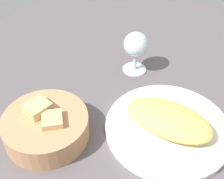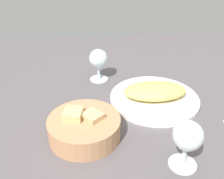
{
  "view_description": "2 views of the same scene",
  "coord_description": "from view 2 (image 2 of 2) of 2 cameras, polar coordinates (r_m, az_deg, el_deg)",
  "views": [
    {
      "loc": [
        -14.34,
        38.62,
        51.61
      ],
      "look_at": [
        15.15,
        -7.32,
        3.27
      ],
      "focal_mm": 48.15,
      "sensor_mm": 36.0,
      "label": 1
    },
    {
      "loc": [
        17.18,
        60.76,
        43.49
      ],
      "look_at": [
        12.78,
        -4.06,
        5.44
      ],
      "focal_mm": 40.36,
      "sensor_mm": 36.0,
      "label": 2
    }
  ],
  "objects": [
    {
      "name": "wine_glass_near",
      "position": [
        0.89,
        -3.09,
        6.62
      ],
      "size": [
        6.59,
        6.59,
        11.67
      ],
      "color": "silver",
      "rests_on": "ground_plane"
    },
    {
      "name": "plate",
      "position": [
        0.81,
        9.51,
        -2.03
      ],
      "size": [
        27.89,
        27.89,
        1.4
      ],
      "primitive_type": "cylinder",
      "color": "white",
      "rests_on": "ground_plane"
    },
    {
      "name": "bread_basket",
      "position": [
        0.65,
        -6.31,
        -8.42
      ],
      "size": [
        18.41,
        18.41,
        7.57
      ],
      "color": "tan",
      "rests_on": "ground_plane"
    },
    {
      "name": "wine_glass_far",
      "position": [
        0.56,
        16.72,
        -10.51
      ],
      "size": [
        6.56,
        6.56,
        11.86
      ],
      "color": "silver",
      "rests_on": "ground_plane"
    },
    {
      "name": "lettuce_garnish",
      "position": [
        0.82,
        5.54,
        -0.28
      ],
      "size": [
        4.45,
        4.45,
        1.46
      ],
      "primitive_type": "cone",
      "color": "#448B2B",
      "rests_on": "plate"
    },
    {
      "name": "omelette",
      "position": [
        0.79,
        9.68,
        -0.31
      ],
      "size": [
        19.94,
        11.19,
        4.25
      ],
      "primitive_type": "ellipsoid",
      "rotation": [
        0.0,
        0.0,
        0.03
      ],
      "color": "#E5C661",
      "rests_on": "plate"
    },
    {
      "name": "ground_plane",
      "position": [
        0.77,
        9.75,
        -5.32
      ],
      "size": [
        140.0,
        140.0,
        2.0
      ],
      "primitive_type": "cube",
      "color": "#595256"
    }
  ]
}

